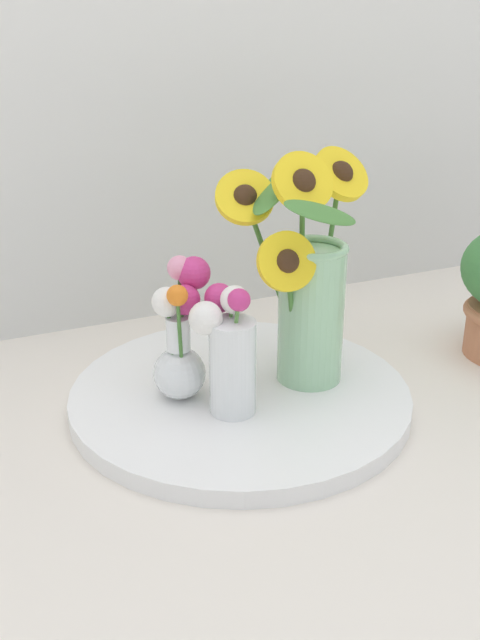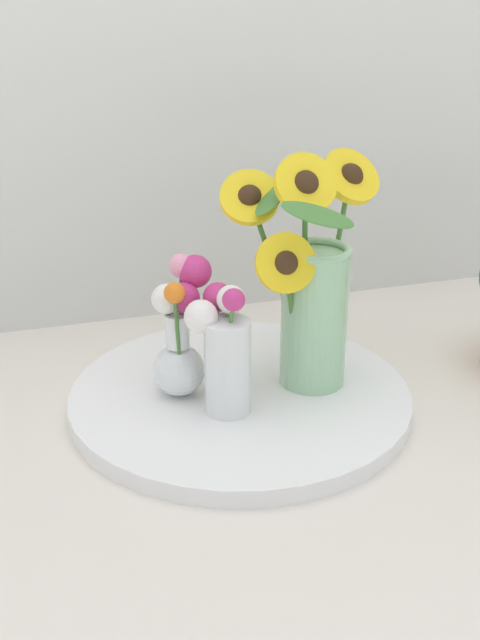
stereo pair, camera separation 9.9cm
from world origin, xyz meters
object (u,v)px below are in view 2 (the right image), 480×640
Objects in this scene: serving_tray at (240,397)px; vase_bulb_right at (180,334)px; mason_jar_sunflowers at (310,288)px; vase_small_center at (225,347)px.

serving_tray is 0.13m from vase_bulb_right.
vase_small_center is at bearing -162.58° from mason_jar_sunflowers.
vase_bulb_right is (-0.18, 0.02, -0.05)m from mason_jar_sunflowers.
serving_tray is at bearing 179.22° from mason_jar_sunflowers.
mason_jar_sunflowers is (0.10, -0.00, 0.15)m from serving_tray.
vase_small_center is (-0.03, -0.04, 0.10)m from serving_tray.
vase_bulb_right reaches higher than vase_small_center.
serving_tray is at bearing 51.90° from vase_small_center.
vase_bulb_right is (-0.04, 0.06, -0.00)m from vase_small_center.
mason_jar_sunflowers is at bearing -0.78° from serving_tray.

